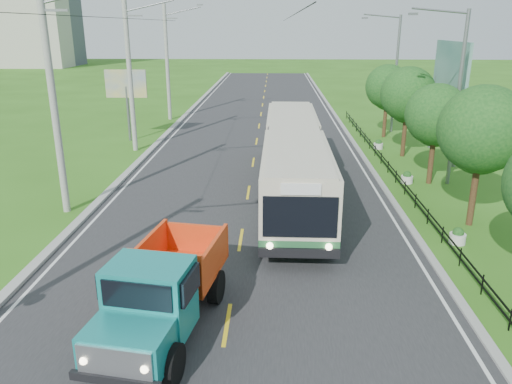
# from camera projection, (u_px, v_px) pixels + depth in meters

# --- Properties ---
(ground) EXTENTS (240.00, 240.00, 0.00)m
(ground) POSITION_uv_depth(u_px,v_px,m) (227.00, 325.00, 14.40)
(ground) COLOR #306417
(ground) RESTS_ON ground
(road) EXTENTS (14.00, 120.00, 0.02)m
(road) POSITION_uv_depth(u_px,v_px,m) (254.00, 154.00, 33.35)
(road) COLOR #28282B
(road) RESTS_ON ground
(curb_left) EXTENTS (0.40, 120.00, 0.15)m
(curb_left) POSITION_uv_depth(u_px,v_px,m) (148.00, 153.00, 33.58)
(curb_left) COLOR #9E9E99
(curb_left) RESTS_ON ground
(curb_right) EXTENTS (0.30, 120.00, 0.10)m
(curb_right) POSITION_uv_depth(u_px,v_px,m) (362.00, 155.00, 33.09)
(curb_right) COLOR #9E9E99
(curb_right) RESTS_ON ground
(edge_line_left) EXTENTS (0.12, 120.00, 0.00)m
(edge_line_left) POSITION_uv_depth(u_px,v_px,m) (156.00, 153.00, 33.58)
(edge_line_left) COLOR silver
(edge_line_left) RESTS_ON road
(edge_line_right) EXTENTS (0.12, 120.00, 0.00)m
(edge_line_right) POSITION_uv_depth(u_px,v_px,m) (354.00, 155.00, 33.12)
(edge_line_right) COLOR silver
(edge_line_right) RESTS_ON road
(centre_dash) EXTENTS (0.12, 2.20, 0.00)m
(centre_dash) POSITION_uv_depth(u_px,v_px,m) (227.00, 324.00, 14.39)
(centre_dash) COLOR yellow
(centre_dash) RESTS_ON road
(railing_right) EXTENTS (0.04, 40.00, 0.60)m
(railing_right) POSITION_uv_depth(u_px,v_px,m) (396.00, 178.00, 27.30)
(railing_right) COLOR black
(railing_right) RESTS_ON ground
(pole_near) EXTENTS (3.51, 0.32, 10.00)m
(pole_near) POSITION_uv_depth(u_px,v_px,m) (54.00, 101.00, 21.60)
(pole_near) COLOR gray
(pole_near) RESTS_ON ground
(pole_mid) EXTENTS (3.51, 0.32, 10.00)m
(pole_mid) POSITION_uv_depth(u_px,v_px,m) (130.00, 75.00, 32.97)
(pole_mid) COLOR gray
(pole_mid) RESTS_ON ground
(pole_far) EXTENTS (3.51, 0.32, 10.00)m
(pole_far) POSITION_uv_depth(u_px,v_px,m) (168.00, 62.00, 44.35)
(pole_far) COLOR gray
(pole_far) RESTS_ON ground
(tree_third) EXTENTS (3.60, 3.62, 6.00)m
(tree_third) POSITION_uv_depth(u_px,v_px,m) (482.00, 133.00, 20.51)
(tree_third) COLOR #382314
(tree_third) RESTS_ON ground
(tree_fourth) EXTENTS (3.24, 3.31, 5.40)m
(tree_fourth) POSITION_uv_depth(u_px,v_px,m) (436.00, 118.00, 26.32)
(tree_fourth) COLOR #382314
(tree_fourth) RESTS_ON ground
(tree_fifth) EXTENTS (3.48, 3.52, 5.80)m
(tree_fifth) POSITION_uv_depth(u_px,v_px,m) (408.00, 97.00, 31.92)
(tree_fifth) COLOR #382314
(tree_fifth) RESTS_ON ground
(tree_back) EXTENTS (3.30, 3.36, 5.50)m
(tree_back) POSITION_uv_depth(u_px,v_px,m) (388.00, 89.00, 37.67)
(tree_back) COLOR #382314
(tree_back) RESTS_ON ground
(streetlight_mid) EXTENTS (3.02, 0.20, 9.07)m
(streetlight_mid) POSITION_uv_depth(u_px,v_px,m) (455.00, 93.00, 25.74)
(streetlight_mid) COLOR slate
(streetlight_mid) RESTS_ON ground
(streetlight_far) EXTENTS (3.02, 0.20, 9.07)m
(streetlight_far) POSITION_uv_depth(u_px,v_px,m) (394.00, 70.00, 39.01)
(streetlight_far) COLOR slate
(streetlight_far) RESTS_ON ground
(planter_near) EXTENTS (0.64, 0.64, 0.67)m
(planter_near) POSITION_uv_depth(u_px,v_px,m) (458.00, 237.00, 19.70)
(planter_near) COLOR silver
(planter_near) RESTS_ON ground
(planter_mid) EXTENTS (0.64, 0.64, 0.67)m
(planter_mid) POSITION_uv_depth(u_px,v_px,m) (407.00, 178.00, 27.28)
(planter_mid) COLOR silver
(planter_mid) RESTS_ON ground
(planter_far) EXTENTS (0.64, 0.64, 0.67)m
(planter_far) POSITION_uv_depth(u_px,v_px,m) (378.00, 145.00, 34.86)
(planter_far) COLOR silver
(planter_far) RESTS_ON ground
(billboard_left) EXTENTS (3.00, 0.20, 5.20)m
(billboard_left) POSITION_uv_depth(u_px,v_px,m) (126.00, 88.00, 36.25)
(billboard_left) COLOR slate
(billboard_left) RESTS_ON ground
(billboard_right) EXTENTS (0.24, 6.00, 7.30)m
(billboard_right) POSITION_uv_depth(u_px,v_px,m) (450.00, 74.00, 31.23)
(billboard_right) COLOR slate
(billboard_right) RESTS_ON ground
(bus) EXTENTS (3.03, 17.44, 3.36)m
(bus) POSITION_uv_depth(u_px,v_px,m) (293.00, 155.00, 24.99)
(bus) COLOR #276336
(bus) RESTS_ON ground
(dump_truck) EXTENTS (3.14, 6.17, 2.48)m
(dump_truck) POSITION_uv_depth(u_px,v_px,m) (162.00, 286.00, 13.70)
(dump_truck) COLOR #157E7D
(dump_truck) RESTS_ON ground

